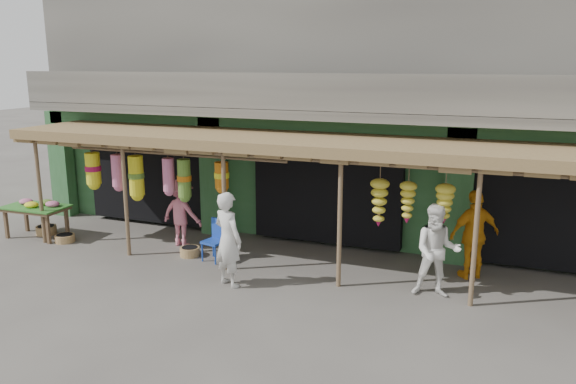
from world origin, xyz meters
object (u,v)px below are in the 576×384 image
(person_right, at_px, (437,251))
(person_vendor, at_px, (474,235))
(blue_chair, at_px, (216,237))
(person_shopper, at_px, (182,213))
(flower_table, at_px, (36,208))
(person_front, at_px, (228,239))

(person_right, relative_size, person_vendor, 0.97)
(blue_chair, xyz_separation_m, person_shopper, (-1.26, 0.60, 0.30))
(flower_table, bearing_deg, person_right, -2.25)
(blue_chair, bearing_deg, person_shopper, 166.11)
(person_front, xyz_separation_m, person_right, (3.87, 0.96, -0.06))
(person_shopper, bearing_deg, flower_table, 14.97)
(person_right, height_order, person_shopper, person_right)
(person_shopper, bearing_deg, person_vendor, -173.61)
(person_vendor, height_order, person_shopper, person_vendor)
(flower_table, height_order, person_front, person_front)
(blue_chair, distance_m, person_shopper, 1.42)
(flower_table, bearing_deg, person_front, -11.76)
(flower_table, distance_m, blue_chair, 5.01)
(person_front, bearing_deg, person_right, -142.76)
(flower_table, xyz_separation_m, person_right, (9.82, -0.09, 0.13))
(person_shopper, bearing_deg, person_front, 143.57)
(person_front, xyz_separation_m, person_shopper, (-2.20, 1.82, -0.14))
(blue_chair, bearing_deg, flower_table, -166.44)
(person_front, distance_m, person_shopper, 2.86)
(person_vendor, bearing_deg, person_front, -9.71)
(blue_chair, bearing_deg, person_front, -41.03)
(flower_table, xyz_separation_m, person_vendor, (10.40, 1.14, 0.16))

